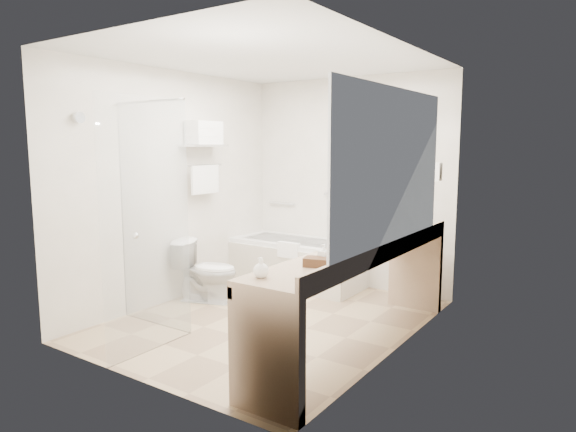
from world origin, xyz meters
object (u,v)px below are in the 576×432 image
Objects in this scene: vanity_counter at (359,275)px; water_bottle_left at (375,234)px; toilet at (207,271)px; amenity_basket at (318,262)px; bathtub at (297,262)px.

vanity_counter is 15.65× the size of water_bottle_left.
toilet is 3.55× the size of amenity_basket.
vanity_counter is 2.01m from toilet.
toilet is (-0.45, -1.13, 0.06)m from bathtub.
vanity_counter is 0.46m from water_bottle_left.
vanity_counter is at bearing -42.35° from bathtub.
water_bottle_left is at bearing 92.02° from amenity_basket.
vanity_counter is 3.95× the size of toilet.
vanity_counter is 14.03× the size of amenity_basket.
vanity_counter reaches higher than amenity_basket.
water_bottle_left is at bearing -34.50° from bathtub.
toilet is at bearing 154.42° from amenity_basket.
amenity_basket is at bearing -89.27° from vanity_counter.
amenity_basket reaches higher than bathtub.
bathtub is 1.93m from water_bottle_left.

